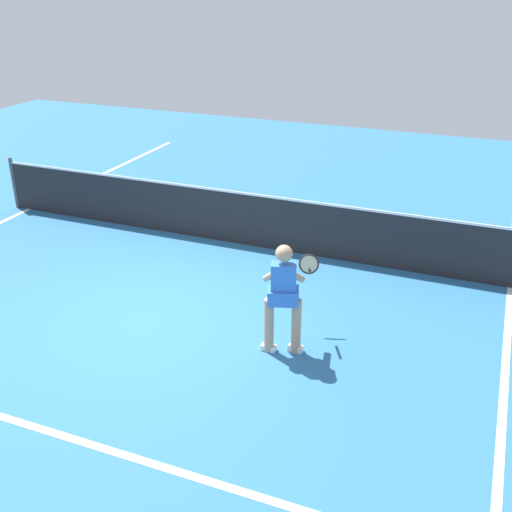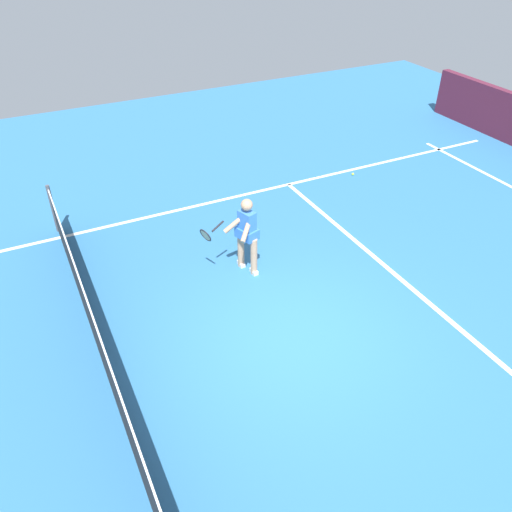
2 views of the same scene
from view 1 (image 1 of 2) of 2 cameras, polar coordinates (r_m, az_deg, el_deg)
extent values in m
plane|color=teal|center=(9.28, -9.34, -5.64)|extent=(26.17, 26.17, 0.00)
cube|color=white|center=(7.59, -19.66, -14.63)|extent=(9.69, 0.10, 0.01)
cube|color=white|center=(8.21, 21.86, -11.73)|extent=(0.10, 18.13, 0.01)
cylinder|color=#4C4C51|center=(14.20, -21.40, 6.29)|extent=(0.08, 0.08, 1.10)
cube|color=#232326|center=(11.44, -1.91, 3.48)|extent=(10.21, 0.02, 0.98)
cube|color=white|center=(11.27, -1.94, 5.90)|extent=(10.21, 0.02, 0.04)
cylinder|color=tan|center=(8.22, 1.20, -6.40)|extent=(0.13, 0.13, 0.78)
cylinder|color=tan|center=(8.22, 3.72, -6.47)|extent=(0.13, 0.13, 0.78)
cube|color=white|center=(8.41, 1.18, -8.44)|extent=(0.20, 0.10, 0.08)
cube|color=white|center=(8.40, 3.66, -8.51)|extent=(0.20, 0.10, 0.08)
cube|color=#3875D6|center=(7.90, 2.54, -2.40)|extent=(0.37, 0.29, 0.52)
cube|color=#3875D6|center=(7.99, 2.52, -3.68)|extent=(0.47, 0.39, 0.20)
sphere|color=tan|center=(7.73, 2.60, 0.24)|extent=(0.22, 0.22, 0.22)
cylinder|color=tan|center=(8.03, 1.50, -1.76)|extent=(0.39, 0.41, 0.37)
cylinder|color=tan|center=(8.02, 3.64, -1.81)|extent=(0.14, 0.48, 0.37)
cylinder|color=black|center=(8.29, 4.95, -1.26)|extent=(0.13, 0.29, 0.14)
torus|color=black|center=(8.58, 4.90, -0.74)|extent=(0.31, 0.20, 0.28)
cylinder|color=beige|center=(8.58, 4.90, -0.74)|extent=(0.26, 0.16, 0.23)
camera|label=2|loc=(14.08, -24.90, 28.44)|focal=36.34mm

